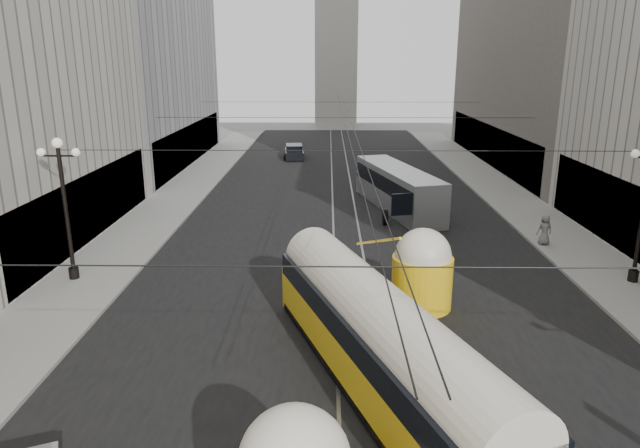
{
  "coord_description": "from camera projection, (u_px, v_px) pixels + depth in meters",
  "views": [
    {
      "loc": [
        -1.09,
        -6.02,
        9.75
      ],
      "look_at": [
        -1.38,
        14.28,
        3.84
      ],
      "focal_mm": 32.0,
      "sensor_mm": 36.0,
      "label": 1
    }
  ],
  "objects": [
    {
      "name": "building_left_far",
      "position": [
        117.0,
        5.0,
        50.84
      ],
      "size": [
        12.6,
        28.6,
        28.6
      ],
      "color": "#999999",
      "rests_on": "ground"
    },
    {
      "name": "streetcar",
      "position": [
        380.0,
        341.0,
        17.02
      ],
      "size": [
        6.86,
        14.6,
        3.37
      ],
      "color": "yellow",
      "rests_on": "ground"
    },
    {
      "name": "catenary",
      "position": [
        347.0,
        120.0,
        37.07
      ],
      "size": [
        25.0,
        72.0,
        0.23
      ],
      "color": "black",
      "rests_on": "ground"
    },
    {
      "name": "rail_left",
      "position": [
        333.0,
        204.0,
        39.7
      ],
      "size": [
        0.12,
        85.0,
        0.04
      ],
      "primitive_type": "cube",
      "color": "gray",
      "rests_on": "ground"
    },
    {
      "name": "sedan_white_far",
      "position": [
        382.0,
        172.0,
        47.55
      ],
      "size": [
        1.96,
        4.34,
        1.35
      ],
      "color": "white",
      "rests_on": "ground"
    },
    {
      "name": "distant_tower",
      "position": [
        336.0,
        20.0,
        81.11
      ],
      "size": [
        6.0,
        6.0,
        31.36
      ],
      "color": "#B2AFA8",
      "rests_on": "ground"
    },
    {
      "name": "sedan_dark_far",
      "position": [
        294.0,
        152.0,
        57.72
      ],
      "size": [
        2.2,
        4.53,
        1.38
      ],
      "color": "black",
      "rests_on": "ground"
    },
    {
      "name": "pedestrian_sidewalk_right",
      "position": [
        545.0,
        229.0,
        30.38
      ],
      "size": [
        0.87,
        0.61,
        1.65
      ],
      "primitive_type": "imported",
      "rotation": [
        0.0,
        0.0,
        3.29
      ],
      "color": "slate",
      "rests_on": "sidewalk_right"
    },
    {
      "name": "rail_right",
      "position": [
        354.0,
        204.0,
        39.68
      ],
      "size": [
        0.12,
        85.0,
        0.04
      ],
      "primitive_type": "cube",
      "color": "gray",
      "rests_on": "ground"
    },
    {
      "name": "road",
      "position": [
        343.0,
        204.0,
        39.69
      ],
      "size": [
        20.0,
        85.0,
        0.02
      ],
      "primitive_type": "cube",
      "color": "black",
      "rests_on": "ground"
    },
    {
      "name": "sidewalk_left",
      "position": [
        184.0,
        191.0,
        43.19
      ],
      "size": [
        4.0,
        72.0,
        0.15
      ],
      "primitive_type": "cube",
      "color": "gray",
      "rests_on": "ground"
    },
    {
      "name": "lamppost_left_mid",
      "position": [
        65.0,
        201.0,
        24.89
      ],
      "size": [
        1.86,
        0.44,
        6.37
      ],
      "color": "black",
      "rests_on": "sidewalk_left"
    },
    {
      "name": "city_bus",
      "position": [
        398.0,
        187.0,
        37.87
      ],
      "size": [
        4.98,
        11.35,
        2.79
      ],
      "color": "#A6A9AB",
      "rests_on": "ground"
    },
    {
      "name": "sidewalk_right",
      "position": [
        502.0,
        192.0,
        42.86
      ],
      "size": [
        4.0,
        72.0,
        0.15
      ],
      "primitive_type": "cube",
      "color": "gray",
      "rests_on": "ground"
    }
  ]
}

